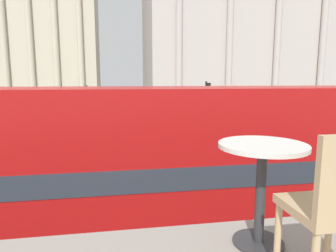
# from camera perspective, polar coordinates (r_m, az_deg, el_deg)

# --- Properties ---
(double_decker_bus) EXTENTS (10.62, 2.63, 4.13)m
(double_decker_bus) POSITION_cam_1_polar(r_m,az_deg,el_deg) (6.76, -1.21, -8.22)
(double_decker_bus) COLOR black
(double_decker_bus) RESTS_ON ground_plane
(cafe_dining_table) EXTENTS (0.60, 0.60, 0.73)m
(cafe_dining_table) POSITION_cam_1_polar(r_m,az_deg,el_deg) (2.18, 17.39, -8.23)
(cafe_dining_table) COLOR #2D2D30
(cafe_dining_table) RESTS_ON cafe_floor_slab
(cafe_chair_0) EXTENTS (0.40, 0.40, 0.91)m
(cafe_chair_0) POSITION_cam_1_polar(r_m,az_deg,el_deg) (1.82, 29.27, -13.06)
(cafe_chair_0) COLOR tan
(cafe_chair_0) RESTS_ON cafe_floor_slab
(plaza_building_left) EXTENTS (23.18, 11.46, 23.09)m
(plaza_building_left) POSITION_cam_1_polar(r_m,az_deg,el_deg) (56.39, -25.27, 15.39)
(plaza_building_left) COLOR beige
(plaza_building_left) RESTS_ON ground_plane
(plaza_building_right) EXTENTS (35.61, 17.06, 24.94)m
(plaza_building_right) POSITION_cam_1_polar(r_m,az_deg,el_deg) (53.68, 15.76, 17.28)
(plaza_building_right) COLOR #BCB2A8
(plaza_building_right) RESTS_ON ground_plane
(traffic_light_near) EXTENTS (0.42, 0.24, 3.94)m
(traffic_light_near) POSITION_cam_1_polar(r_m,az_deg,el_deg) (12.18, 9.70, 0.58)
(traffic_light_near) COLOR black
(traffic_light_near) RESTS_ON ground_plane
(traffic_light_mid) EXTENTS (0.42, 0.24, 4.18)m
(traffic_light_mid) POSITION_cam_1_polar(r_m,az_deg,el_deg) (19.84, 7.41, 4.20)
(traffic_light_mid) COLOR black
(traffic_light_mid) RESTS_ON ground_plane
(traffic_light_far) EXTENTS (0.42, 0.24, 3.81)m
(traffic_light_far) POSITION_cam_1_polar(r_m,az_deg,el_deg) (26.29, -14.93, 4.61)
(traffic_light_far) COLOR black
(traffic_light_far) RESTS_ON ground_plane
(pedestrian_olive) EXTENTS (0.32, 0.32, 1.73)m
(pedestrian_olive) POSITION_cam_1_polar(r_m,az_deg,el_deg) (18.67, -24.68, -2.13)
(pedestrian_olive) COLOR #282B33
(pedestrian_olive) RESTS_ON ground_plane
(pedestrian_grey) EXTENTS (0.32, 0.32, 1.65)m
(pedestrian_grey) POSITION_cam_1_polar(r_m,az_deg,el_deg) (15.49, 6.31, -3.69)
(pedestrian_grey) COLOR #282B33
(pedestrian_grey) RESTS_ON ground_plane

